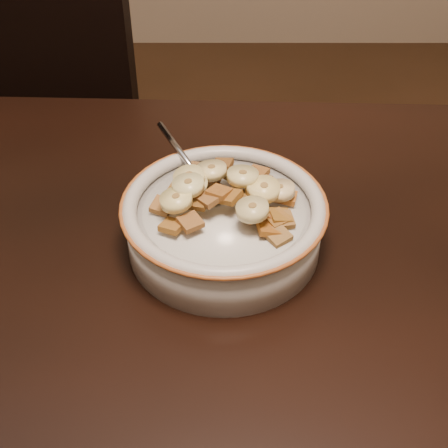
{
  "coord_description": "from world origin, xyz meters",
  "views": [
    {
      "loc": [
        0.28,
        -0.33,
        1.19
      ],
      "look_at": [
        0.28,
        0.14,
        0.78
      ],
      "focal_mm": 50.0,
      "sensor_mm": 36.0,
      "label": 1
    }
  ],
  "objects": [
    {
      "name": "cereal_square_22",
      "position": [
        0.33,
        0.12,
        0.81
      ],
      "size": [
        0.02,
        0.02,
        0.01
      ],
      "primitive_type": "cube",
      "rotation": [
        0.23,
        -0.11,
        2.99
      ],
      "color": "brown",
      "rests_on": "milk"
    },
    {
      "name": "chair",
      "position": [
        -0.1,
        0.5,
        0.5
      ],
      "size": [
        0.49,
        0.49,
        1.0
      ],
      "primitive_type": "cube",
      "rotation": [
        0.0,
        0.0,
        -0.12
      ],
      "color": "black",
      "rests_on": "floor"
    },
    {
      "name": "cereal_bowl",
      "position": [
        0.28,
        0.14,
        0.77
      ],
      "size": [
        0.2,
        0.2,
        0.05
      ],
      "primitive_type": "cylinder",
      "color": "#B4B1AD",
      "rests_on": "table"
    },
    {
      "name": "banana_slice_2",
      "position": [
        0.24,
        0.14,
        0.83
      ],
      "size": [
        0.04,
        0.04,
        0.01
      ],
      "primitive_type": "cylinder",
      "rotation": [
        -0.07,
        0.09,
        2.53
      ],
      "color": "#DCD489",
      "rests_on": "milk"
    },
    {
      "name": "cereal_square_26",
      "position": [
        0.25,
        0.11,
        0.81
      ],
      "size": [
        0.03,
        0.03,
        0.01
      ],
      "primitive_type": "cube",
      "rotation": [
        0.09,
        0.0,
        0.57
      ],
      "color": "brown",
      "rests_on": "milk"
    },
    {
      "name": "cereal_square_2",
      "position": [
        0.25,
        0.14,
        0.81
      ],
      "size": [
        0.03,
        0.03,
        0.01
      ],
      "primitive_type": "cube",
      "rotation": [
        -0.14,
        0.09,
        2.79
      ],
      "color": "brown",
      "rests_on": "milk"
    },
    {
      "name": "banana_slice_8",
      "position": [
        0.23,
        0.13,
        0.82
      ],
      "size": [
        0.04,
        0.04,
        0.02
      ],
      "primitive_type": "cylinder",
      "rotation": [
        -0.09,
        0.13,
        2.58
      ],
      "color": "#FEE79F",
      "rests_on": "milk"
    },
    {
      "name": "cereal_square_3",
      "position": [
        0.32,
        0.16,
        0.81
      ],
      "size": [
        0.02,
        0.03,
        0.01
      ],
      "primitive_type": "cube",
      "rotation": [
        -0.12,
        -0.05,
        2.88
      ],
      "color": "olive",
      "rests_on": "milk"
    },
    {
      "name": "banana_slice_7",
      "position": [
        0.31,
        0.11,
        0.82
      ],
      "size": [
        0.04,
        0.04,
        0.01
      ],
      "primitive_type": "cylinder",
      "rotation": [
        -0.06,
        -0.09,
        0.58
      ],
      "color": "beige",
      "rests_on": "milk"
    },
    {
      "name": "banana_slice_0",
      "position": [
        0.33,
        0.15,
        0.81
      ],
      "size": [
        0.03,
        0.03,
        0.02
      ],
      "primitive_type": "cylinder",
      "rotation": [
        -0.12,
        0.11,
        1.56
      ],
      "color": "#FBE3A5",
      "rests_on": "milk"
    },
    {
      "name": "cereal_square_16",
      "position": [
        0.33,
        0.1,
        0.8
      ],
      "size": [
        0.03,
        0.03,
        0.01
      ],
      "primitive_type": "cube",
      "rotation": [
        -0.1,
        -0.13,
        2.2
      ],
      "color": "olive",
      "rests_on": "milk"
    },
    {
      "name": "cereal_square_6",
      "position": [
        0.25,
        0.18,
        0.81
      ],
      "size": [
        0.02,
        0.02,
        0.01
      ],
      "primitive_type": "cube",
      "rotation": [
        -0.15,
        -0.13,
        2.93
      ],
      "color": "brown",
      "rests_on": "milk"
    },
    {
      "name": "cereal_square_20",
      "position": [
        0.3,
        0.19,
        0.8
      ],
      "size": [
        0.02,
        0.02,
        0.01
      ],
      "primitive_type": "cube",
      "rotation": [
        -0.25,
        -0.18,
        1.41
      ],
      "color": "brown",
      "rests_on": "milk"
    },
    {
      "name": "banana_slice_4",
      "position": [
        0.32,
        0.14,
        0.82
      ],
      "size": [
        0.04,
        0.04,
        0.01
      ],
      "primitive_type": "cylinder",
      "rotation": [
        -0.08,
        -0.1,
        2.16
      ],
      "color": "#FEF293",
      "rests_on": "milk"
    },
    {
      "name": "banana_slice_6",
      "position": [
        0.27,
        0.18,
        0.82
      ],
      "size": [
        0.04,
        0.04,
        0.01
      ],
      "primitive_type": "cylinder",
      "rotation": [
        -0.09,
        0.1,
        1.42
      ],
      "color": "#EDD48F",
      "rests_on": "milk"
    },
    {
      "name": "cereal_square_18",
      "position": [
        0.26,
        0.18,
        0.81
      ],
      "size": [
        0.03,
        0.03,
        0.01
      ],
      "primitive_type": "cube",
      "rotation": [
        0.23,
        0.16,
        1.06
      ],
      "color": "brown",
      "rests_on": "milk"
    },
    {
      "name": "cereal_square_25",
      "position": [
        0.26,
        0.13,
        0.82
      ],
      "size": [
        0.03,
        0.03,
        0.01
      ],
      "primitive_type": "cube",
      "rotation": [
        -0.12,
        -0.13,
        0.7
      ],
      "color": "brown",
      "rests_on": "milk"
    },
    {
      "name": "cereal_square_11",
      "position": [
        0.31,
        0.2,
        0.8
      ],
      "size": [
        0.03,
        0.03,
        0.01
      ],
      "primitive_type": "cube",
      "rotation": [
        -0.06,
        0.1,
        1.06
      ],
      "color": "brown",
      "rests_on": "milk"
    },
    {
      "name": "cereal_square_9",
      "position": [
        0.32,
        0.11,
        0.8
      ],
      "size": [
        0.02,
        0.02,
        0.01
      ],
      "primitive_type": "cube",
      "rotation": [
        0.24,
        0.11,
        1.71
      ],
      "color": "#8C5516",
      "rests_on": "milk"
    },
    {
      "name": "spoon",
      "position": [
        0.26,
        0.17,
        0.8
      ],
      "size": [
        0.05,
        0.06,
        0.01
      ],
      "primitive_type": "ellipsoid",
      "rotation": [
        0.0,
        0.0,
        3.67
      ],
      "color": "#B2B7BF",
      "rests_on": "cereal_bowl"
    },
    {
      "name": "cereal_square_15",
      "position": [
        0.33,
        0.12,
        0.81
      ],
      "size": [
        0.03,
        0.03,
        0.01
      ],
      "primitive_type": "cube",
      "rotation": [
        0.12,
        -0.03,
        0.57
      ],
      "color": "brown",
      "rests_on": "milk"
    },
    {
      "name": "cereal_square_24",
      "position": [
        0.27,
        0.14,
        0.82
      ],
      "size": [
        0.03,
        0.03,
        0.01
      ],
      "primitive_type": "cube",
      "rotation": [
        -0.08,
        0.15,
        1.0
      ],
      "color": "#9B5B23",
      "rests_on": "milk"
    },
    {
      "name": "cereal_square_8",
      "position": [
        0.32,
        0.19,
        0.8
      ],
      "size": [
        0.03,
        0.03,
        0.01
      ],
      "primitive_type": "cube",
      "rotation": [
        0.0,
        0.15,
        2.5
      ],
      "color": "brown",
      "rests_on": "milk"
    },
    {
      "name": "cereal_square_12",
      "position": [
        0.3,
        0.14,
        0.81
      ],
      "size": [
        0.02,
        0.02,
        0.01
      ],
      "primitive_type": "cube",
      "rotation": [
        0.05,
        0.03,
        1.74
      ],
      "color": "brown",
      "rests_on": "milk"
    },
    {
      "name": "banana_slice_9",
      "position": [
        0.31,
        0.15,
        0.82
      ],
      "size": [
        0.04,
        0.04,
        0.02
      ],
      "primitive_type": "cylinder",
      "rotation": [
        0.13,
        0.08,
        1.43
      ],
      "color": "#D5B96A",
      "rests_on": "milk"
    },
    {
      "name": "banana_slice_5",
      "position": [
        0.24,
        0.16,
        0.83
      ],
      "size": [
        0.04,
        0.04,
        0.02
      ],
      "primitive_type": "cylinder",
      "rotation": [
        -0.1,
        -0.13,
        1.41
      ],
      "color": "#EFE494",
      "rests_on": "milk"
    },
    {
      "name": "cereal_square_4",
      "position": [
        0.25,
        0.2,
        0.81
      ],
      "size": [
        0.02,
        0.02,
        0.01
      ],
      "primitive_type": "cube",
      "rotation": [
        -0.19,
        -0.11,
        3.0
      ],
      "color": "brown",
      "rests_on": "milk"
    },
    {
      "name": "milk",
      "position": [
        0.28,
        0.14,
        0.8
      ],
      "size": [
        0.16,
        0.16,
        0.0
      ],
      "primitive_type": "cylinder",
      "color": "silver",
      "rests_on": "cereal_bowl"
    },
    {
      "name": "cereal_square_7",
      "position": [
        0.23,
        0.17,
        0.8
      ],
      "size": [
        0.03,
        0.03,
        0.01
      ],
      "primitive_type": "cube",
      "rotation": [
        0.09,
        -0.01,
        2.85
      ],
      "color": "brown",
      "rests_on": "milk"
    },
    {
      "name": "cereal_square_5",
      "position": [
        0.23,
        0.11,
        0.81
      ],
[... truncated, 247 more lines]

